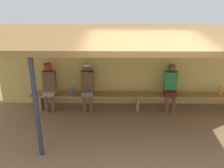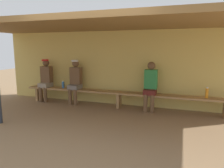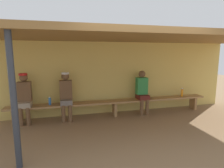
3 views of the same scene
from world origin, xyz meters
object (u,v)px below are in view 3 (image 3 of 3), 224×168
at_px(support_post, 14,103).
at_px(water_bottle_green, 50,101).
at_px(water_bottle_blue, 182,92).
at_px(player_in_blue, 24,96).
at_px(player_in_red, 142,90).
at_px(player_near_post, 66,94).
at_px(bench, 115,103).

bearing_deg(support_post, water_bottle_green, 80.34).
xyz_separation_m(water_bottle_green, water_bottle_blue, (4.14, -0.02, 0.02)).
distance_m(player_in_blue, water_bottle_green, 0.65).
height_order(player_in_blue, player_in_red, player_in_blue).
distance_m(support_post, player_in_blue, 2.15).
relative_size(player_near_post, water_bottle_blue, 4.97).
bearing_deg(player_in_blue, support_post, -82.85).
bearing_deg(player_in_red, water_bottle_green, 179.62).
height_order(support_post, bench, support_post).
bearing_deg(player_in_blue, bench, -0.08).
relative_size(bench, water_bottle_green, 26.67).
xyz_separation_m(support_post, player_in_blue, (-0.26, 2.10, -0.35)).
bearing_deg(player_near_post, water_bottle_green, 177.74).
relative_size(support_post, bench, 0.37).
bearing_deg(support_post, bench, 43.63).
bearing_deg(water_bottle_blue, player_in_red, 179.98).
height_order(support_post, water_bottle_green, support_post).
distance_m(player_near_post, water_bottle_blue, 3.71).
distance_m(player_near_post, water_bottle_green, 0.48).
relative_size(bench, player_in_blue, 4.46).
height_order(support_post, player_in_blue, support_post).
height_order(player_in_blue, water_bottle_blue, player_in_blue).
distance_m(bench, water_bottle_green, 1.85).
relative_size(support_post, player_near_post, 1.64).
height_order(player_near_post, player_in_red, player_near_post).
bearing_deg(water_bottle_green, player_in_red, -0.38).
height_order(bench, water_bottle_green, water_bottle_green).
bearing_deg(player_near_post, water_bottle_blue, -0.02).
distance_m(support_post, water_bottle_blue, 5.00).
distance_m(support_post, water_bottle_green, 2.22).
bearing_deg(bench, water_bottle_blue, 0.06).
relative_size(support_post, player_in_red, 1.65).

